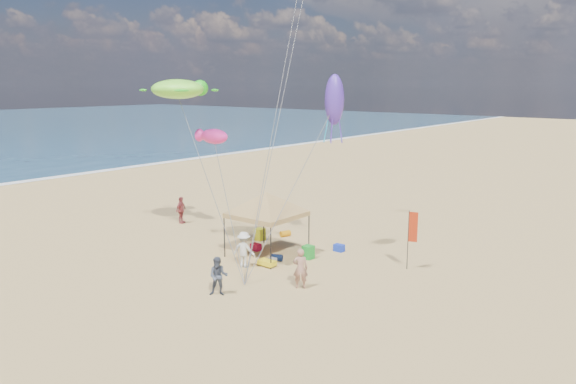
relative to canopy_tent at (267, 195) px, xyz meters
The scene contains 18 objects.
ground 6.22m from the canopy_tent, 59.40° to the right, with size 280.00×280.00×0.00m, color tan.
canopy_tent is the anchor object (origin of this frame).
feather_flag 7.59m from the canopy_tent, 21.18° to the left, with size 0.44×0.16×2.96m.
cooler_red 3.29m from the canopy_tent, 165.66° to the left, with size 0.54×0.38×0.38m, color #B30E32.
cooler_blue 5.03m from the canopy_tent, 49.44° to the left, with size 0.54×0.38×0.38m, color #1632BA.
bag_navy 3.30m from the canopy_tent, 23.16° to the right, with size 0.36×0.36×0.60m, color black.
bag_orange 4.89m from the canopy_tent, 114.56° to the left, with size 0.36×0.36×0.60m, color #C97F0B.
chair_green 3.69m from the canopy_tent, 24.25° to the left, with size 0.50×0.50×0.70m, color #1B9529.
chair_yellow 4.16m from the canopy_tent, 139.64° to the left, with size 0.50×0.50×0.70m, color #C3C415.
crate_grey 3.43m from the canopy_tent, 36.74° to the right, with size 0.34×0.30×0.28m, color slate.
beach_cart 3.59m from the canopy_tent, 48.97° to the right, with size 0.90×0.50×0.24m, color yellow.
person_near_a 5.60m from the canopy_tent, 31.73° to the right, with size 0.67×0.44×1.83m, color #A1705C.
person_near_b 6.43m from the canopy_tent, 69.24° to the right, with size 0.83×0.65×1.71m, color #3E4555.
person_near_c 3.26m from the canopy_tent, 79.60° to the right, with size 1.17×0.67×1.81m, color beige.
person_far_a 9.36m from the canopy_tent, 169.58° to the left, with size 1.03×0.43×1.76m, color #9A3B3F.
turtle_kite 7.79m from the canopy_tent, 168.80° to the right, with size 3.23×2.58×1.08m, color #7DFF37.
fish_kite 5.43m from the canopy_tent, behind, with size 1.96×0.98×0.87m, color #F72A9A.
squid_kite 6.03m from the canopy_tent, 48.74° to the left, with size 1.00×1.00×2.60m, color #492AA3.
Camera 1 is at (15.93, -16.58, 8.96)m, focal length 34.40 mm.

